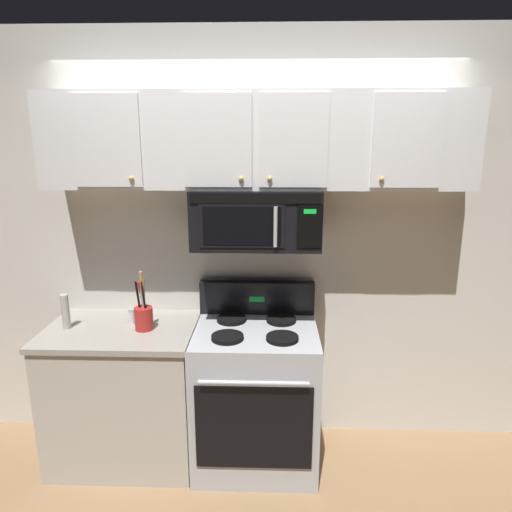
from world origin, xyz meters
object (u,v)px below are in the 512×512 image
at_px(utensil_crock_red, 144,314).
at_px(salt_shaker, 132,316).
at_px(over_range_microwave, 256,218).
at_px(pepper_mill, 66,312).
at_px(stove_range, 256,393).

bearing_deg(utensil_crock_red, salt_shaker, 139.03).
relative_size(utensil_crock_red, salt_shaker, 3.80).
xyz_separation_m(over_range_microwave, pepper_mill, (-1.17, -0.13, -0.57)).
distance_m(over_range_microwave, pepper_mill, 1.30).
bearing_deg(stove_range, utensil_crock_red, -178.58).
distance_m(stove_range, salt_shaker, 0.92).
relative_size(salt_shaker, pepper_mill, 0.45).
bearing_deg(salt_shaker, stove_range, -5.13).
xyz_separation_m(utensil_crock_red, salt_shaker, (-0.10, 0.09, -0.05)).
bearing_deg(utensil_crock_red, pepper_mill, 179.95).
bearing_deg(utensil_crock_red, over_range_microwave, 11.04).
bearing_deg(pepper_mill, salt_shaker, 12.84).
relative_size(stove_range, over_range_microwave, 1.47).
distance_m(stove_range, utensil_crock_red, 0.87).
relative_size(over_range_microwave, utensil_crock_red, 2.02).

